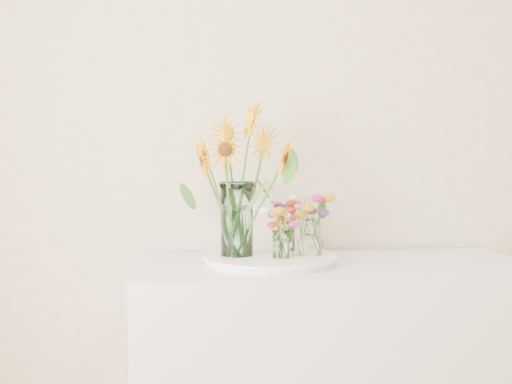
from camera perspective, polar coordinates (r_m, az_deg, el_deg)
tray at (r=2.32m, az=1.20°, el=-6.04°), size 0.46×0.46×0.02m
mason_jar at (r=2.29m, az=-1.72°, el=-2.43°), size 0.15×0.15×0.27m
sunflower_bouquet at (r=2.28m, az=-1.72°, el=1.07°), size 0.82×0.82×0.55m
small_vase_a at (r=2.25m, az=2.22°, el=-4.69°), size 0.07×0.07×0.10m
wildflower_posy_a at (r=2.25m, az=2.23°, el=-3.56°), size 0.20×0.20×0.19m
small_vase_b at (r=2.32m, az=4.90°, el=-4.04°), size 0.10×0.10×0.13m
wildflower_posy_b at (r=2.31m, az=4.90°, el=-2.94°), size 0.22×0.22×0.22m
small_vase_c at (r=2.41m, az=2.69°, el=-3.95°), size 0.08×0.08×0.12m
wildflower_posy_c at (r=2.41m, az=2.70°, el=-2.89°), size 0.17×0.17×0.21m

